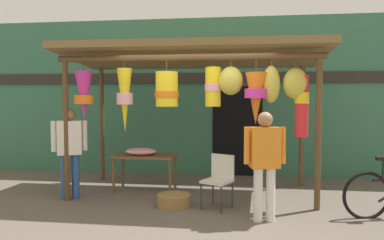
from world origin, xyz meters
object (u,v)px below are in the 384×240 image
display_table (145,159)px  flower_heap_on_table (141,151)px  folding_chair (219,176)px  vendor_in_orange (70,146)px  customer_foreground (265,158)px  wicker_basket_by_table (174,200)px

display_table → flower_heap_on_table: 0.17m
folding_chair → display_table: bearing=147.8°
display_table → vendor_in_orange: vendor_in_orange is taller
customer_foreground → folding_chair: bearing=140.0°
flower_heap_on_table → vendor_in_orange: size_ratio=0.37×
flower_heap_on_table → display_table: bearing=32.5°
folding_chair → vendor_in_orange: size_ratio=0.54×
display_table → customer_foreground: bearing=-34.8°
folding_chair → customer_foreground: 0.96m
wicker_basket_by_table → customer_foreground: customer_foreground is taller
wicker_basket_by_table → customer_foreground: (1.40, -0.54, 0.81)m
wicker_basket_by_table → vendor_in_orange: bearing=173.4°
display_table → wicker_basket_by_table: (0.71, -0.93, -0.50)m
vendor_in_orange → customer_foreground: (3.25, -0.75, -0.01)m
vendor_in_orange → folding_chair: bearing=-4.3°
wicker_basket_by_table → customer_foreground: bearing=-21.1°
display_table → customer_foreground: size_ratio=0.74×
folding_chair → vendor_in_orange: vendor_in_orange is taller
vendor_in_orange → customer_foreground: vendor_in_orange is taller
folding_chair → vendor_in_orange: (-2.58, 0.19, 0.41)m
display_table → folding_chair: size_ratio=1.36×
display_table → customer_foreground: customer_foreground is taller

